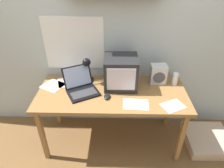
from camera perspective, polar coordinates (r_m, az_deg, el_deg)
ground_plane at (r=2.60m, az=0.00°, el=-15.38°), size 12.00×12.00×0.00m
back_wall at (r=2.23m, az=0.18°, el=16.48°), size 5.60×0.24×2.60m
corner_desk at (r=2.15m, az=0.00°, el=-3.65°), size 1.58×0.69×0.72m
crt_monitor at (r=2.13m, az=2.50°, el=3.37°), size 0.35×0.33×0.34m
laptop at (r=2.13m, az=-8.93°, el=-0.45°), size 0.42×0.43×0.24m
desk_lamp at (r=2.20m, az=-7.14°, el=4.87°), size 0.12×0.16×0.30m
juice_glass at (r=2.31m, az=17.56°, el=1.23°), size 0.06×0.06×0.14m
space_heater at (r=2.28m, az=13.04°, el=2.80°), size 0.18×0.13×0.22m
computer_mouse at (r=2.03m, az=-1.45°, el=-3.54°), size 0.07×0.11×0.03m
open_notebook at (r=2.02m, az=17.04°, el=-5.99°), size 0.25×0.23×0.00m
loose_paper_near_monitor at (r=2.31m, az=-16.46°, el=-0.41°), size 0.29×0.29×0.00m
loose_paper_near_laptop at (r=1.96m, az=6.83°, el=-5.79°), size 0.26×0.18×0.00m
printed_handout at (r=2.34m, az=-11.67°, el=0.73°), size 0.34×0.29×0.00m
floor_cushion at (r=2.76m, az=25.57°, el=-14.20°), size 0.51×0.51×0.12m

